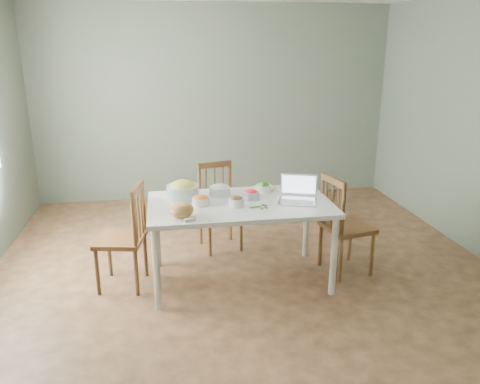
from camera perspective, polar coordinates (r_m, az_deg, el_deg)
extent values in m
cube|color=#412A19|center=(4.74, 0.65, -9.64)|extent=(5.00, 5.00, 0.00)
cube|color=#5C7056|center=(6.74, -3.07, 10.62)|extent=(5.00, 0.00, 2.70)
cube|color=#5C7056|center=(1.99, 13.51, -7.47)|extent=(5.00, 0.00, 2.70)
ellipsoid|color=gold|center=(3.94, -7.12, -2.15)|extent=(0.23, 0.23, 0.13)
cube|color=beige|center=(3.86, -6.08, -3.40)|extent=(0.10, 0.06, 0.03)
cylinder|color=#D9C387|center=(4.67, 2.80, 0.40)|extent=(0.24, 0.24, 0.02)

